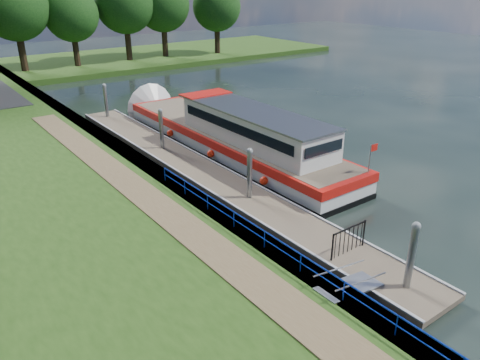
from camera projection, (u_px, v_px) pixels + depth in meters
ground at (393, 289)px, 16.89m from camera, size 160.00×160.00×0.00m
bank_edge at (143, 169)px, 26.38m from camera, size 1.10×90.00×0.78m
far_bank at (120, 60)px, 61.60m from camera, size 60.00×18.00×0.60m
footpath at (175, 219)px, 20.05m from camera, size 1.60×40.00×0.05m
blue_fence at (282, 246)px, 17.07m from camera, size 0.04×18.04×0.72m
pontoon at (201, 173)px, 26.38m from camera, size 2.50×30.00×0.56m
mooring_piles at (200, 155)px, 25.95m from camera, size 0.30×27.30×3.55m
gangway at (349, 286)px, 16.00m from camera, size 2.58×1.00×0.92m
gate_panel at (349, 236)px, 18.05m from camera, size 1.85×0.05×1.15m
barge at (226, 134)px, 29.91m from camera, size 4.36×21.15×4.78m
horizon_trees at (2, 2)px, 48.66m from camera, size 54.38×10.03×12.87m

